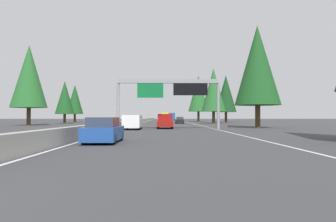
{
  "coord_description": "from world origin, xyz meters",
  "views": [
    {
      "loc": [
        -4.77,
        -5.27,
        1.5
      ],
      "look_at": [
        64.85,
        -6.26,
        2.78
      ],
      "focal_mm": 33.35,
      "sensor_mm": 36.0,
      "label": 1
    }
  ],
  "objects_px": {
    "conifer_right_far": "(226,94)",
    "bus_near_right": "(172,116)",
    "conifer_right_distant": "(198,94)",
    "conifer_right_near": "(257,65)",
    "sedan_far_center": "(180,120)",
    "sedan_far_right": "(104,131)",
    "conifer_left_near": "(29,76)",
    "pickup_mid_left": "(165,121)",
    "minivan_distant_a": "(133,121)",
    "sign_gantry_overhead": "(170,89)",
    "box_truck_mid_center": "(165,116)",
    "conifer_left_mid": "(65,98)",
    "conifer_right_mid": "(214,90)",
    "conifer_left_far": "(75,99)"
  },
  "relations": [
    {
      "from": "bus_near_right",
      "to": "conifer_right_far",
      "type": "xyz_separation_m",
      "value": [
        -52.76,
        -12.88,
        5.87
      ]
    },
    {
      "from": "sedan_far_right",
      "to": "conifer_right_distant",
      "type": "xyz_separation_m",
      "value": [
        77.45,
        -14.23,
        7.97
      ]
    },
    {
      "from": "box_truck_mid_center",
      "to": "conifer_left_mid",
      "type": "xyz_separation_m",
      "value": [
        -42.49,
        22.56,
        4.2
      ]
    },
    {
      "from": "sign_gantry_overhead",
      "to": "minivan_distant_a",
      "type": "xyz_separation_m",
      "value": [
        -1.62,
        4.39,
        -3.93
      ]
    },
    {
      "from": "sedan_far_right",
      "to": "minivan_distant_a",
      "type": "bearing_deg",
      "value": 0.4
    },
    {
      "from": "pickup_mid_left",
      "to": "box_truck_mid_center",
      "type": "xyz_separation_m",
      "value": [
        72.06,
        -0.18,
        0.7
      ]
    },
    {
      "from": "conifer_right_distant",
      "to": "conifer_left_mid",
      "type": "bearing_deg",
      "value": 127.86
    },
    {
      "from": "sedan_far_center",
      "to": "pickup_mid_left",
      "type": "bearing_deg",
      "value": 173.15
    },
    {
      "from": "sedan_far_center",
      "to": "conifer_right_near",
      "type": "xyz_separation_m",
      "value": [
        -25.84,
        -9.35,
        7.86
      ]
    },
    {
      "from": "sedan_far_center",
      "to": "conifer_right_far",
      "type": "height_order",
      "value": "conifer_right_far"
    },
    {
      "from": "conifer_right_far",
      "to": "conifer_right_near",
      "type": "bearing_deg",
      "value": 174.84
    },
    {
      "from": "bus_near_right",
      "to": "conifer_right_near",
      "type": "xyz_separation_m",
      "value": [
        -92.07,
        -9.33,
        6.82
      ]
    },
    {
      "from": "box_truck_mid_center",
      "to": "sedan_far_right",
      "type": "bearing_deg",
      "value": 177.65
    },
    {
      "from": "sedan_far_right",
      "to": "conifer_left_near",
      "type": "xyz_separation_m",
      "value": [
        36.37,
        20.04,
        7.88
      ]
    },
    {
      "from": "minivan_distant_a",
      "to": "conifer_right_near",
      "type": "bearing_deg",
      "value": -71.01
    },
    {
      "from": "conifer_left_far",
      "to": "conifer_right_far",
      "type": "bearing_deg",
      "value": -95.02
    },
    {
      "from": "conifer_left_near",
      "to": "conifer_left_mid",
      "type": "relative_size",
      "value": 1.47
    },
    {
      "from": "box_truck_mid_center",
      "to": "conifer_right_far",
      "type": "distance_m",
      "value": 35.41
    },
    {
      "from": "minivan_distant_a",
      "to": "conifer_right_far",
      "type": "height_order",
      "value": "conifer_right_far"
    },
    {
      "from": "conifer_left_far",
      "to": "conifer_left_mid",
      "type": "bearing_deg",
      "value": -172.39
    },
    {
      "from": "conifer_right_far",
      "to": "bus_near_right",
      "type": "bearing_deg",
      "value": 13.72
    },
    {
      "from": "conifer_right_near",
      "to": "conifer_left_far",
      "type": "distance_m",
      "value": 56.71
    },
    {
      "from": "conifer_right_far",
      "to": "sedan_far_right",
      "type": "bearing_deg",
      "value": 162.57
    },
    {
      "from": "pickup_mid_left",
      "to": "conifer_right_distant",
      "type": "xyz_separation_m",
      "value": [
        55.16,
        -10.54,
        7.73
      ]
    },
    {
      "from": "bus_near_right",
      "to": "conifer_left_mid",
      "type": "height_order",
      "value": "conifer_left_mid"
    },
    {
      "from": "box_truck_mid_center",
      "to": "conifer_right_far",
      "type": "relative_size",
      "value": 0.68
    },
    {
      "from": "bus_near_right",
      "to": "conifer_left_far",
      "type": "xyz_separation_m",
      "value": [
        -49.19,
        27.72,
        4.51
      ]
    },
    {
      "from": "conifer_right_distant",
      "to": "conifer_right_near",
      "type": "bearing_deg",
      "value": -177.73
    },
    {
      "from": "sedan_far_center",
      "to": "conifer_left_near",
      "type": "distance_m",
      "value": 31.23
    },
    {
      "from": "sedan_far_center",
      "to": "conifer_right_distant",
      "type": "bearing_deg",
      "value": -14.69
    },
    {
      "from": "conifer_right_mid",
      "to": "sedan_far_right",
      "type": "bearing_deg",
      "value": 163.91
    },
    {
      "from": "minivan_distant_a",
      "to": "sign_gantry_overhead",
      "type": "bearing_deg",
      "value": -69.72
    },
    {
      "from": "conifer_right_far",
      "to": "conifer_left_near",
      "type": "height_order",
      "value": "conifer_left_near"
    },
    {
      "from": "conifer_left_mid",
      "to": "bus_near_right",
      "type": "bearing_deg",
      "value": -21.81
    },
    {
      "from": "sedan_far_center",
      "to": "box_truck_mid_center",
      "type": "xyz_separation_m",
      "value": [
        44.48,
        3.13,
        0.93
      ]
    },
    {
      "from": "conifer_right_distant",
      "to": "conifer_left_near",
      "type": "bearing_deg",
      "value": 140.17
    },
    {
      "from": "sedan_far_right",
      "to": "conifer_right_mid",
      "type": "distance_m",
      "value": 53.05
    },
    {
      "from": "conifer_right_distant",
      "to": "conifer_left_near",
      "type": "height_order",
      "value": "conifer_right_distant"
    },
    {
      "from": "bus_near_right",
      "to": "conifer_right_near",
      "type": "relative_size",
      "value": 0.82
    },
    {
      "from": "conifer_left_mid",
      "to": "conifer_left_far",
      "type": "relative_size",
      "value": 0.93
    },
    {
      "from": "sign_gantry_overhead",
      "to": "conifer_left_near",
      "type": "distance_m",
      "value": 29.54
    },
    {
      "from": "conifer_left_far",
      "to": "sedan_far_center",
      "type": "bearing_deg",
      "value": -121.6
    },
    {
      "from": "sedan_far_center",
      "to": "conifer_right_distant",
      "type": "distance_m",
      "value": 29.61
    },
    {
      "from": "box_truck_mid_center",
      "to": "conifer_left_near",
      "type": "bearing_deg",
      "value": 157.59
    },
    {
      "from": "bus_near_right",
      "to": "box_truck_mid_center",
      "type": "distance_m",
      "value": 21.98
    },
    {
      "from": "box_truck_mid_center",
      "to": "conifer_left_near",
      "type": "relative_size",
      "value": 0.6
    },
    {
      "from": "sign_gantry_overhead",
      "to": "conifer_left_far",
      "type": "height_order",
      "value": "conifer_left_far"
    },
    {
      "from": "conifer_right_far",
      "to": "conifer_left_near",
      "type": "bearing_deg",
      "value": 124.03
    },
    {
      "from": "pickup_mid_left",
      "to": "conifer_left_mid",
      "type": "height_order",
      "value": "conifer_left_mid"
    },
    {
      "from": "minivan_distant_a",
      "to": "bus_near_right",
      "type": "bearing_deg",
      "value": -4.18
    }
  ]
}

